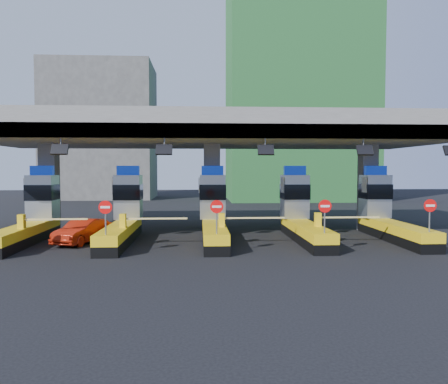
{
  "coord_description": "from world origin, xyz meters",
  "views": [
    {
      "loc": [
        -0.8,
        -24.37,
        3.95
      ],
      "look_at": [
        0.6,
        0.0,
        2.67
      ],
      "focal_mm": 35.0,
      "sensor_mm": 36.0,
      "label": 1
    }
  ],
  "objects": [
    {
      "name": "bg_building_concrete",
      "position": [
        -14.0,
        36.0,
        9.0
      ],
      "size": [
        14.0,
        10.0,
        18.0
      ],
      "primitive_type": "cube",
      "color": "#4C4C49",
      "rests_on": "ground"
    },
    {
      "name": "toll_lane_left",
      "position": [
        -5.0,
        0.28,
        1.4
      ],
      "size": [
        4.43,
        8.0,
        4.16
      ],
      "color": "black",
      "rests_on": "ground"
    },
    {
      "name": "toll_lane_right",
      "position": [
        5.0,
        0.28,
        1.4
      ],
      "size": [
        4.43,
        8.0,
        4.16
      ],
      "color": "black",
      "rests_on": "ground"
    },
    {
      "name": "toll_lane_far_left",
      "position": [
        -10.0,
        0.28,
        1.4
      ],
      "size": [
        4.43,
        8.0,
        4.16
      ],
      "color": "black",
      "rests_on": "ground"
    },
    {
      "name": "toll_lane_center",
      "position": [
        0.0,
        0.28,
        1.4
      ],
      "size": [
        4.43,
        8.0,
        4.16
      ],
      "color": "black",
      "rests_on": "ground"
    },
    {
      "name": "bg_building_scaffold",
      "position": [
        12.0,
        32.0,
        14.0
      ],
      "size": [
        18.0,
        12.0,
        28.0
      ],
      "primitive_type": "cube",
      "color": "#1E5926",
      "rests_on": "ground"
    },
    {
      "name": "toll_canopy",
      "position": [
        0.0,
        2.87,
        6.13
      ],
      "size": [
        28.0,
        12.09,
        7.0
      ],
      "color": "slate",
      "rests_on": "ground"
    },
    {
      "name": "ground",
      "position": [
        0.0,
        0.0,
        0.0
      ],
      "size": [
        120.0,
        120.0,
        0.0
      ],
      "primitive_type": "plane",
      "color": "black",
      "rests_on": "ground"
    },
    {
      "name": "toll_lane_far_right",
      "position": [
        10.0,
        0.28,
        1.4
      ],
      "size": [
        4.43,
        8.0,
        4.16
      ],
      "color": "black",
      "rests_on": "ground"
    },
    {
      "name": "red_car",
      "position": [
        -6.99,
        -0.79,
        0.64
      ],
      "size": [
        2.63,
        4.12,
        1.28
      ],
      "primitive_type": "imported",
      "rotation": [
        0.0,
        0.0,
        -0.36
      ],
      "color": "#A31E0C",
      "rests_on": "ground"
    }
  ]
}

